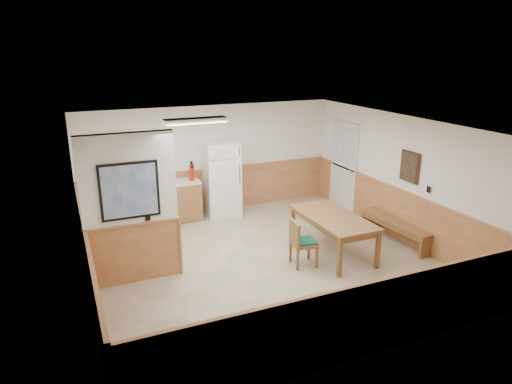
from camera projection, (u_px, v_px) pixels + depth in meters
name	position (u px, v px, depth m)	size (l,w,h in m)	color
ground	(263.00, 261.00, 8.38)	(6.00, 6.00, 0.00)	tan
ceiling	(263.00, 125.00, 7.62)	(6.00, 6.00, 0.02)	white
back_wall	(210.00, 159.00, 10.62)	(6.00, 0.02, 2.50)	white
right_wall	(399.00, 178.00, 9.14)	(0.02, 6.00, 2.50)	white
left_wall	(82.00, 221.00, 6.86)	(0.02, 6.00, 2.50)	white
wainscot_back	(211.00, 190.00, 10.83)	(6.00, 0.04, 1.00)	tan
wainscot_right	(395.00, 213.00, 9.36)	(0.04, 6.00, 1.00)	tan
wainscot_left	(89.00, 266.00, 7.10)	(0.04, 6.00, 1.00)	tan
partition_wall	(131.00, 211.00, 7.32)	(1.50, 0.20, 2.50)	white
kitchen_counter	(164.00, 202.00, 10.13)	(2.20, 0.61, 1.00)	#945B34
exterior_door	(344.00, 166.00, 10.85)	(0.07, 1.02, 2.15)	silver
kitchen_window	(116.00, 155.00, 9.72)	(0.80, 0.04, 1.00)	silver
wall_painting	(410.00, 167.00, 8.77)	(0.04, 0.50, 0.60)	#342415
fluorescent_fixture	(195.00, 120.00, 8.47)	(1.20, 0.30, 0.09)	silver
refrigerator	(222.00, 179.00, 10.47)	(0.80, 0.74, 1.72)	white
dining_table	(333.00, 221.00, 8.49)	(0.91, 1.82, 0.75)	brown
dining_bench	(396.00, 225.00, 9.11)	(0.52, 1.75, 0.45)	brown
dining_chair	(299.00, 240.00, 8.05)	(0.62, 0.47, 0.85)	brown
fire_extinguisher	(192.00, 172.00, 10.14)	(0.11, 0.11, 0.44)	red
soap_bottle	(122.00, 183.00, 9.62)	(0.07, 0.07, 0.22)	#178130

